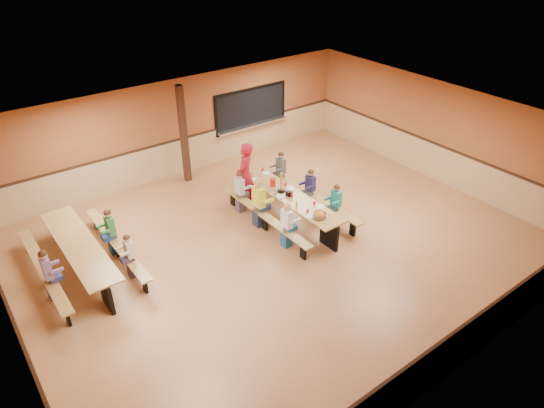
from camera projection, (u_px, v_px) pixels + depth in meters
ground at (279, 244)px, 12.13m from camera, size 12.00×12.00×0.00m
room_envelope at (280, 221)px, 11.77m from camera, size 12.04×10.04×3.02m
kitchen_pass_through at (251, 110)px, 16.10m from camera, size 2.78×0.28×1.38m
structural_post at (184, 135)px, 14.27m from camera, size 0.18×0.18×3.00m
cafeteria_table_main at (290, 202)px, 12.85m from camera, size 1.91×3.70×0.74m
cafeteria_table_second at (80, 252)px, 10.99m from camera, size 1.91×3.70×0.74m
seated_child_white_left at (287, 225)px, 11.76m from camera, size 0.37×0.30×1.22m
seated_adult_yellow at (259, 203)px, 12.53m from camera, size 0.44×0.36×1.36m
seated_child_grey_left at (240, 192)px, 13.18m from camera, size 0.36×0.29×1.19m
seated_child_teal_right at (336, 205)px, 12.64m from camera, size 0.35×0.28×1.16m
seated_child_navy_right at (310, 189)px, 13.34m from camera, size 0.35×0.29×1.18m
seated_child_char_right at (281, 171)px, 14.24m from camera, size 0.37×0.30×1.20m
seated_child_purple_sec at (49, 275)px, 10.13m from camera, size 0.38×0.31×1.22m
seated_child_green_sec at (111, 232)px, 11.53m from camera, size 0.37×0.30×1.20m
seated_child_tan_sec at (130, 256)px, 10.79m from camera, size 0.32×0.26×1.11m
standing_woman at (245, 175)px, 13.32m from camera, size 0.81×0.76×1.87m
punch_pitcher at (273, 182)px, 13.13m from camera, size 0.16×0.16×0.22m
chip_bowl at (320, 215)px, 11.77m from camera, size 0.32×0.32×0.15m
napkin_dispenser at (289, 194)px, 12.69m from camera, size 0.10×0.14×0.13m
condiment_mustard at (297, 204)px, 12.21m from camera, size 0.06×0.06×0.17m
condiment_ketchup at (292, 194)px, 12.61m from camera, size 0.06×0.06×0.17m
table_paddle at (281, 187)px, 12.83m from camera, size 0.16×0.16×0.56m
place_settings at (290, 194)px, 12.71m from camera, size 0.65×3.30×0.11m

